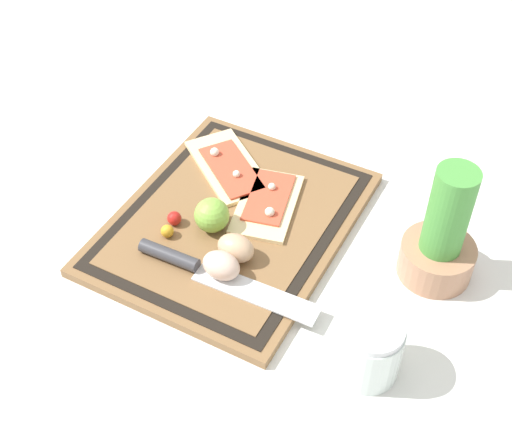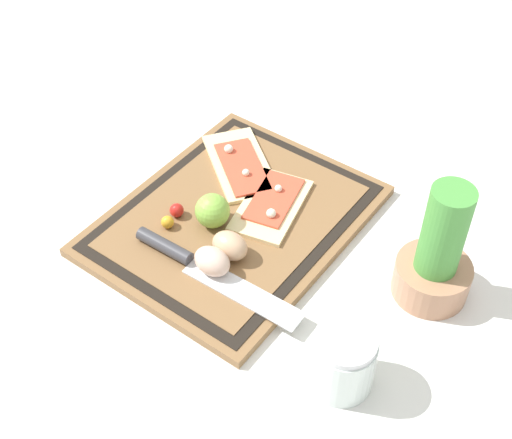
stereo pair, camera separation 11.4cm
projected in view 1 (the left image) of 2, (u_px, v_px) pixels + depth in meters
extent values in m
plane|color=silver|center=(232.00, 226.00, 1.19)|extent=(6.00, 6.00, 0.00)
cube|color=brown|center=(232.00, 222.00, 1.18)|extent=(0.44, 0.36, 0.02)
cube|color=black|center=(232.00, 219.00, 1.17)|extent=(0.42, 0.33, 0.00)
cube|color=brown|center=(232.00, 218.00, 1.17)|extent=(0.38, 0.29, 0.00)
cube|color=beige|center=(228.00, 166.00, 1.26)|extent=(0.19, 0.20, 0.01)
cube|color=#D14C33|center=(231.00, 169.00, 1.25)|extent=(0.14, 0.15, 0.00)
sphere|color=silver|center=(215.00, 152.00, 1.27)|extent=(0.02, 0.02, 0.02)
sphere|color=silver|center=(236.00, 174.00, 1.23)|extent=(0.01, 0.01, 0.01)
cube|color=beige|center=(267.00, 204.00, 1.19)|extent=(0.18, 0.13, 0.01)
cube|color=#D14C33|center=(269.00, 197.00, 1.19)|extent=(0.14, 0.09, 0.00)
sphere|color=silver|center=(270.00, 212.00, 1.16)|extent=(0.02, 0.02, 0.02)
sphere|color=silver|center=(272.00, 187.00, 1.20)|extent=(0.01, 0.01, 0.01)
cube|color=silver|center=(256.00, 293.00, 1.06)|extent=(0.05, 0.20, 0.00)
cylinder|color=#38383D|center=(169.00, 255.00, 1.10)|extent=(0.03, 0.10, 0.02)
ellipsoid|color=tan|center=(236.00, 248.00, 1.09)|extent=(0.04, 0.06, 0.04)
ellipsoid|color=beige|center=(221.00, 265.00, 1.07)|extent=(0.04, 0.06, 0.04)
sphere|color=#7FB742|center=(212.00, 215.00, 1.14)|extent=(0.06, 0.06, 0.06)
sphere|color=red|center=(174.00, 218.00, 1.15)|extent=(0.02, 0.02, 0.02)
sphere|color=gold|center=(167.00, 231.00, 1.14)|extent=(0.02, 0.02, 0.02)
cylinder|color=#AD7A5B|center=(436.00, 259.00, 1.09)|extent=(0.11, 0.11, 0.06)
cylinder|color=#47933D|center=(447.00, 219.00, 1.03)|extent=(0.06, 0.06, 0.18)
cylinder|color=silver|center=(369.00, 351.00, 0.96)|extent=(0.09, 0.09, 0.09)
cylinder|color=#B73323|center=(367.00, 362.00, 0.98)|extent=(0.08, 0.08, 0.03)
cylinder|color=silver|center=(374.00, 329.00, 0.92)|extent=(0.08, 0.08, 0.01)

